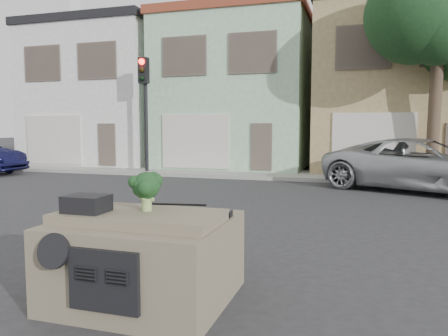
% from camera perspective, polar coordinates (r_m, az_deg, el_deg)
% --- Properties ---
extents(ground_plane, '(120.00, 120.00, 0.00)m').
position_cam_1_polar(ground_plane, '(8.34, -0.40, -9.27)').
color(ground_plane, '#303033').
rests_on(ground_plane, ground).
extents(sidewalk, '(40.00, 3.00, 0.15)m').
position_cam_1_polar(sidewalk, '(18.46, 9.57, -0.96)').
color(sidewalk, gray).
rests_on(sidewalk, ground).
extents(townhouse_white, '(7.20, 8.20, 7.55)m').
position_cam_1_polar(townhouse_white, '(25.99, -14.07, 8.97)').
color(townhouse_white, white).
rests_on(townhouse_white, ground).
extents(townhouse_mint, '(7.20, 8.20, 7.55)m').
position_cam_1_polar(townhouse_mint, '(23.02, 2.32, 9.60)').
color(townhouse_mint, '#A3CEA7').
rests_on(townhouse_mint, ground).
extents(townhouse_tan, '(7.20, 8.20, 7.55)m').
position_cam_1_polar(townhouse_tan, '(22.29, 21.54, 9.36)').
color(townhouse_tan, tan).
rests_on(townhouse_tan, ground).
extents(silver_pickup, '(6.85, 5.11, 1.73)m').
position_cam_1_polar(silver_pickup, '(15.68, 24.38, -2.79)').
color(silver_pickup, '#ADB0B3').
rests_on(silver_pickup, ground).
extents(traffic_signal, '(0.40, 0.40, 5.10)m').
position_cam_1_polar(traffic_signal, '(19.38, -10.28, 6.67)').
color(traffic_signal, black).
rests_on(traffic_signal, ground).
extents(tree_near, '(4.40, 4.00, 8.50)m').
position_cam_1_polar(tree_near, '(17.79, 26.00, 11.81)').
color(tree_near, '#18391A').
rests_on(tree_near, ground).
extents(car_dashboard, '(2.00, 1.80, 1.12)m').
position_cam_1_polar(car_dashboard, '(5.51, -10.12, -11.08)').
color(car_dashboard, '#716752').
rests_on(car_dashboard, ground).
extents(instrument_hump, '(0.48, 0.38, 0.20)m').
position_cam_1_polar(instrument_hump, '(5.36, -17.50, -4.47)').
color(instrument_hump, black).
rests_on(instrument_hump, car_dashboard).
extents(wiper_arm, '(0.69, 0.15, 0.02)m').
position_cam_1_polar(wiper_arm, '(5.60, -5.87, -4.76)').
color(wiper_arm, black).
rests_on(wiper_arm, car_dashboard).
extents(broccoli, '(0.55, 0.55, 0.48)m').
position_cam_1_polar(broccoli, '(5.25, -10.09, -2.97)').
color(broccoli, '#143215').
rests_on(broccoli, car_dashboard).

